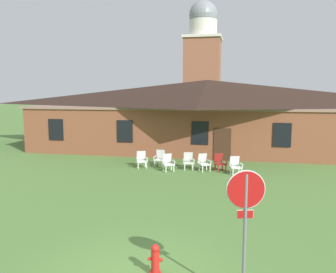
{
  "coord_description": "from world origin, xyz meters",
  "views": [
    {
      "loc": [
        2.39,
        -7.36,
        4.45
      ],
      "look_at": [
        -0.92,
        8.96,
        2.27
      ],
      "focal_mm": 36.97,
      "sensor_mm": 36.0,
      "label": 1
    }
  ],
  "objects": [
    {
      "name": "brick_building",
      "position": [
        0.0,
        19.9,
        2.71
      ],
      "size": [
        26.55,
        10.4,
        5.33
      ],
      "color": "brown",
      "rests_on": "ground"
    },
    {
      "name": "dome_tower",
      "position": [
        -2.6,
        41.43,
        7.98
      ],
      "size": [
        5.18,
        5.18,
        17.6
      ],
      "color": "#93563D",
      "rests_on": "ground"
    },
    {
      "name": "lawn_chair_under_eave",
      "position": [
        2.33,
        11.3,
        0.5
      ],
      "size": [
        0.75,
        0.8,
        0.96
      ],
      "color": "white",
      "rests_on": "ground"
    },
    {
      "name": "stop_sign",
      "position": [
        2.59,
        -0.39,
        2.05
      ],
      "size": [
        0.78,
        0.23,
        2.88
      ],
      "color": "slate",
      "rests_on": "ground"
    },
    {
      "name": "lawn_chair_left_end",
      "position": [
        -1.4,
        11.31,
        0.5
      ],
      "size": [
        0.83,
        0.86,
        0.96
      ],
      "color": "white",
      "rests_on": "ground"
    },
    {
      "name": "lawn_chair_far_side",
      "position": [
        1.44,
        11.99,
        0.5
      ],
      "size": [
        0.82,
        0.85,
        0.96
      ],
      "color": "maroon",
      "rests_on": "ground"
    },
    {
      "name": "lawn_chair_right_end",
      "position": [
        0.57,
        11.77,
        0.5
      ],
      "size": [
        0.84,
        0.87,
        0.96
      ],
      "color": "silver",
      "rests_on": "ground"
    },
    {
      "name": "lawn_chair_middle",
      "position": [
        -0.33,
        11.99,
        0.5
      ],
      "size": [
        0.73,
        0.77,
        0.96
      ],
      "color": "silver",
      "rests_on": "ground"
    },
    {
      "name": "fire_hydrant",
      "position": [
        0.52,
        0.33,
        0.38
      ],
      "size": [
        0.36,
        0.28,
        0.79
      ],
      "color": "red",
      "rests_on": "ground"
    },
    {
      "name": "lawn_chair_near_door",
      "position": [
        -2.13,
        12.5,
        0.5
      ],
      "size": [
        0.65,
        0.68,
        0.96
      ],
      "color": "white",
      "rests_on": "ground"
    },
    {
      "name": "lawn_chair_by_porch",
      "position": [
        -3.09,
        11.86,
        0.5
      ],
      "size": [
        0.79,
        0.83,
        0.96
      ],
      "color": "white",
      "rests_on": "ground"
    }
  ]
}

